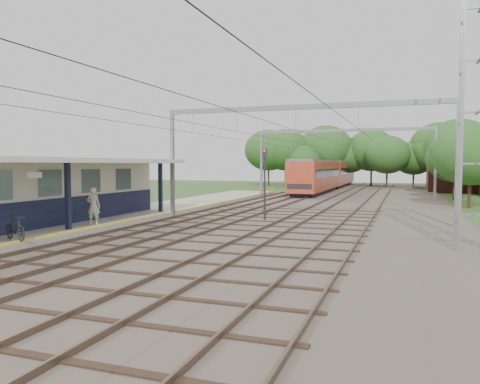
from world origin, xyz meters
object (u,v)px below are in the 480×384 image
at_px(person, 94,206).
at_px(bicycle, 15,228).
at_px(train, 329,174).
at_px(signal_post, 265,176).

bearing_deg(person, bicycle, 79.53).
distance_m(person, train, 44.14).
relative_size(train, signal_post, 8.40).
bearing_deg(train, signal_post, -87.12).
distance_m(person, signal_post, 10.12).
bearing_deg(person, train, -109.30).
bearing_deg(person, signal_post, -148.12).
bearing_deg(bicycle, signal_post, -7.44).
bearing_deg(signal_post, train, 79.37).
bearing_deg(bicycle, person, 23.98).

